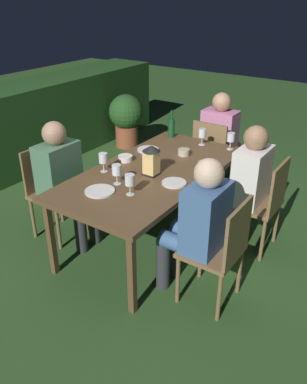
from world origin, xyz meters
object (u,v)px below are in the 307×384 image
(wine_glass_b, at_px, (117,171))
(wine_glass_e, at_px, (202,134))
(lantern_centerpiece, at_px, (151,159))
(wine_glass_a, at_px, (231,138))
(person_in_cream, at_px, (244,180))
(person_in_green, at_px, (64,178))
(green_bottle_on_table, at_px, (171,127))
(plate_c, at_px, (148,150))
(wine_glass_d, at_px, (130,181))
(plate_b, at_px, (100,191))
(person_in_blue, at_px, (198,222))
(plate_a, at_px, (174,183))
(wine_glass_c, at_px, (103,159))
(potted_plant_by_hedge, at_px, (126,117))
(dining_table, at_px, (154,175))
(chair_head_far, at_px, (213,154))
(person_in_pink, at_px, (221,136))
(bowl_olives, at_px, (184,152))
(chair_side_right_a, at_px, (51,188))
(chair_side_left_a, at_px, (221,248))
(bowl_bread, at_px, (204,164))
(bowl_salad, at_px, (125,158))
(chair_side_left_b, at_px, (263,201))

(wine_glass_b, bearing_deg, wine_glass_e, -7.04)
(lantern_centerpiece, relative_size, wine_glass_b, 1.57)
(wine_glass_b, bearing_deg, wine_glass_a, -19.46)
(person_in_cream, xyz_separation_m, person_in_green, (-0.86, 1.35, 0.00))
(green_bottle_on_table, xyz_separation_m, plate_c, (-0.46, -0.02, -0.10))
(wine_glass_b, distance_m, wine_glass_d, 0.22)
(wine_glass_b, distance_m, plate_c, 0.80)
(plate_b, bearing_deg, lantern_centerpiece, -16.91)
(wine_glass_d, bearing_deg, person_in_blue, -84.16)
(wine_glass_a, xyz_separation_m, wine_glass_d, (-1.33, 0.24, 0.00))
(plate_a, bearing_deg, wine_glass_c, 101.90)
(plate_c, height_order, potted_plant_by_hedge, potted_plant_by_hedge)
(dining_table, xyz_separation_m, wine_glass_d, (-0.49, -0.11, 0.17))
(wine_glass_b, relative_size, plate_c, 0.79)
(person_in_green, bearing_deg, wine_glass_e, -30.77)
(wine_glass_e, bearing_deg, person_in_cream, -120.85)
(person_in_blue, distance_m, plate_c, 1.27)
(chair_head_far, bearing_deg, dining_table, 180.00)
(wine_glass_a, bearing_deg, dining_table, 157.75)
(person_in_pink, distance_m, bowl_olives, 0.95)
(person_in_pink, bearing_deg, green_bottle_on_table, 150.04)
(dining_table, distance_m, person_in_blue, 0.80)
(person_in_green, distance_m, wine_glass_c, 0.42)
(person_in_pink, xyz_separation_m, plate_c, (-1.03, 0.31, 0.10))
(chair_side_right_a, xyz_separation_m, wine_glass_a, (1.27, -1.22, 0.36))
(wine_glass_d, height_order, plate_b, wine_glass_d)
(person_in_green, bearing_deg, person_in_pink, -20.33)
(chair_side_left_a, distance_m, wine_glass_e, 1.52)
(chair_side_left_a, xyz_separation_m, green_bottle_on_table, (1.26, 1.20, 0.35))
(person_in_green, relative_size, bowl_bread, 10.43)
(person_in_pink, xyz_separation_m, wine_glass_a, (-0.55, -0.35, 0.21))
(bowl_salad, bearing_deg, wine_glass_a, -40.00)
(wine_glass_b, bearing_deg, person_in_cream, -43.02)
(bowl_olives, bearing_deg, plate_a, -156.89)
(person_in_pink, relative_size, plate_a, 5.65)
(bowl_bread, bearing_deg, green_bottle_on_table, 52.13)
(plate_a, bearing_deg, wine_glass_e, 14.31)
(lantern_centerpiece, bearing_deg, wine_glass_c, 115.08)
(person_in_pink, height_order, bowl_bread, person_in_pink)
(dining_table, height_order, chair_side_left_a, chair_side_left_a)
(potted_plant_by_hedge, bearing_deg, plate_a, -134.51)
(chair_side_left_b, height_order, bowl_olives, chair_side_left_b)
(chair_side_left_b, xyz_separation_m, person_in_green, (-0.86, 1.55, 0.15))
(green_bottle_on_table, relative_size, plate_c, 1.36)
(wine_glass_b, distance_m, bowl_bread, 0.83)
(chair_head_far, bearing_deg, wine_glass_d, -176.28)
(chair_head_far, bearing_deg, bowl_bread, -159.26)
(person_in_green, height_order, wine_glass_a, person_in_green)
(plate_b, height_order, plate_c, same)
(chair_side_right_a, height_order, plate_a, chair_side_right_a)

